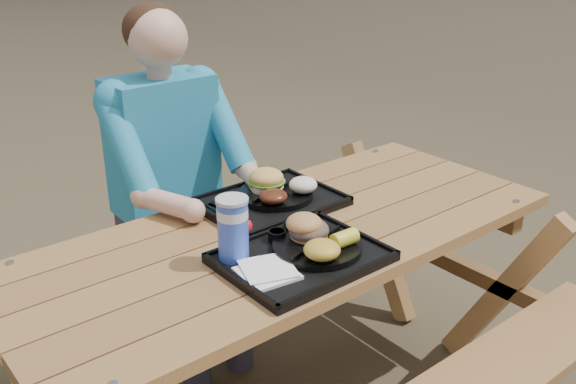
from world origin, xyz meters
TOP-DOWN VIEW (x-y plane):
  - picnic_table at (0.00, 0.00)m, footprint 1.80×1.49m
  - tray_near at (-0.10, -0.18)m, footprint 0.45×0.35m
  - tray_far at (0.07, 0.18)m, footprint 0.45×0.35m
  - plate_near at (-0.04, -0.19)m, footprint 0.26×0.26m
  - plate_far at (0.10, 0.19)m, footprint 0.26×0.26m
  - napkin_stack at (-0.24, -0.21)m, footprint 0.16×0.16m
  - soda_cup at (-0.26, -0.07)m, footprint 0.09×0.09m
  - condiment_bbq at (-0.10, -0.06)m, footprint 0.05×0.05m
  - condiment_mustard at (-0.03, -0.05)m, footprint 0.05×0.05m
  - sandwich at (-0.03, -0.14)m, footprint 0.11×0.11m
  - mac_cheese at (-0.09, -0.26)m, footprint 0.10×0.10m
  - corn_cob at (0.01, -0.24)m, footprint 0.08×0.08m
  - cutlery_far at (-0.10, 0.20)m, footprint 0.06×0.18m
  - burger at (0.10, 0.24)m, footprint 0.12×0.12m
  - baked_beans at (0.04, 0.13)m, footprint 0.10×0.10m
  - potato_salad at (0.17, 0.13)m, footprint 0.10×0.10m
  - diner at (-0.07, 0.65)m, footprint 0.48×0.84m

SIDE VIEW (x-z plane):
  - picnic_table at x=0.00m, z-range 0.00..0.75m
  - diner at x=-0.07m, z-range 0.00..1.28m
  - tray_near at x=-0.10m, z-range 0.75..0.77m
  - tray_far at x=0.07m, z-range 0.75..0.77m
  - cutlery_far at x=-0.10m, z-range 0.77..0.78m
  - napkin_stack at x=-0.24m, z-range 0.77..0.79m
  - plate_near at x=-0.04m, z-range 0.77..0.79m
  - plate_far at x=0.10m, z-range 0.77..0.79m
  - condiment_mustard at x=-0.03m, z-range 0.77..0.80m
  - condiment_bbq at x=-0.10m, z-range 0.77..0.80m
  - baked_beans at x=0.04m, z-range 0.79..0.83m
  - corn_cob at x=0.01m, z-range 0.79..0.84m
  - mac_cheese at x=-0.09m, z-range 0.79..0.84m
  - potato_salad at x=0.17m, z-range 0.79..0.84m
  - burger at x=0.10m, z-range 0.79..0.90m
  - sandwich at x=-0.03m, z-range 0.79..0.91m
  - soda_cup at x=-0.26m, z-range 0.77..0.94m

